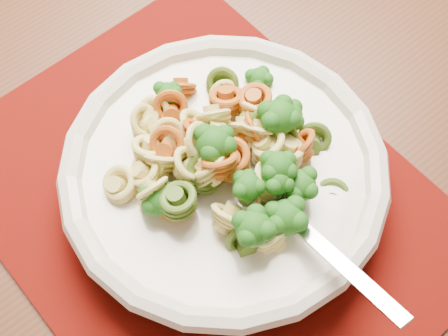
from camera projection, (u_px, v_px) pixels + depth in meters
The scene contains 5 objects.
dining_table at pixel (306, 201), 0.65m from camera, with size 1.44×1.18×0.72m.
placemat at pixel (205, 202), 0.52m from camera, with size 0.40×0.31×0.00m, color #550304.
pasta_bowl at pixel (224, 174), 0.50m from camera, with size 0.26×0.26×0.05m.
pasta_broccoli_heap at pixel (224, 164), 0.49m from camera, with size 0.22×0.22×0.06m, color #EBDC74, non-canonical shape.
fork at pixel (275, 203), 0.47m from camera, with size 0.19×0.02×0.01m, color silver, non-canonical shape.
Camera 1 is at (0.62, -1.03, 1.19)m, focal length 50.00 mm.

